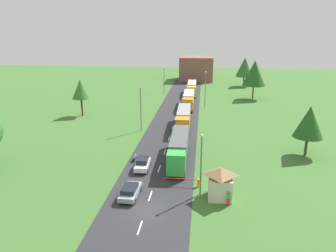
# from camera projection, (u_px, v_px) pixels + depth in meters

# --- Properties ---
(ground_plane) EXTENTS (280.00, 280.00, 0.00)m
(ground_plane) POSITION_uv_depth(u_px,v_px,m) (146.00, 210.00, 35.24)
(ground_plane) COLOR #3D6B2D
(road) EXTENTS (10.00, 140.00, 0.06)m
(road) POSITION_uv_depth(u_px,v_px,m) (169.00, 138.00, 58.56)
(road) COLOR #2B2B30
(road) RESTS_ON ground
(lane_marking_centre) EXTENTS (0.16, 122.54, 0.01)m
(lane_marking_centre) POSITION_uv_depth(u_px,v_px,m) (167.00, 144.00, 55.20)
(lane_marking_centre) COLOR white
(lane_marking_centre) RESTS_ON road
(truck_lead) EXTENTS (2.63, 13.44, 3.61)m
(truck_lead) POSITION_uv_depth(u_px,v_px,m) (179.00, 147.00, 48.00)
(truck_lead) COLOR green
(truck_lead) RESTS_ON road
(truck_second) EXTENTS (2.79, 13.20, 3.62)m
(truck_second) POSITION_uv_depth(u_px,v_px,m) (184.00, 118.00, 64.03)
(truck_second) COLOR orange
(truck_second) RESTS_ON road
(truck_third) EXTENTS (2.58, 12.71, 3.58)m
(truck_third) POSITION_uv_depth(u_px,v_px,m) (189.00, 99.00, 81.29)
(truck_third) COLOR orange
(truck_third) RESTS_ON road
(truck_fourth) EXTENTS (2.74, 12.80, 3.64)m
(truck_fourth) POSITION_uv_depth(u_px,v_px,m) (192.00, 88.00, 97.10)
(truck_fourth) COLOR yellow
(truck_fourth) RESTS_ON road
(car_lead) EXTENTS (2.03, 4.51, 1.44)m
(car_lead) POSITION_uv_depth(u_px,v_px,m) (130.00, 191.00, 37.71)
(car_lead) COLOR #8C939E
(car_lead) RESTS_ON road
(car_second) EXTENTS (1.88, 4.11, 1.58)m
(car_second) POSITION_uv_depth(u_px,v_px,m) (143.00, 164.00, 45.26)
(car_second) COLOR white
(car_second) RESTS_ON road
(motorcycle_courier) EXTENTS (0.28, 1.94, 0.91)m
(motorcycle_courier) POSITION_uv_depth(u_px,v_px,m) (135.00, 157.00, 48.40)
(motorcycle_courier) COLOR black
(motorcycle_courier) RESTS_ON road
(guard_booth) EXTENTS (3.09, 3.14, 3.83)m
(guard_booth) POSITION_uv_depth(u_px,v_px,m) (220.00, 183.00, 37.27)
(guard_booth) COLOR beige
(guard_booth) RESTS_ON ground
(barrier_gate) EXTENTS (4.64, 0.28, 1.05)m
(barrier_gate) POSITION_uv_depth(u_px,v_px,m) (192.00, 181.00, 40.35)
(barrier_gate) COLOR orange
(barrier_gate) RESTS_ON ground
(person_lead) EXTENTS (0.38, 0.23, 1.76)m
(person_lead) POSITION_uv_depth(u_px,v_px,m) (228.00, 198.00, 35.92)
(person_lead) COLOR red
(person_lead) RESTS_ON ground
(person_second) EXTENTS (0.38, 0.22, 1.63)m
(person_second) POSITION_uv_depth(u_px,v_px,m) (215.00, 185.00, 39.14)
(person_second) COLOR red
(person_second) RESTS_ON ground
(lamppost_lead) EXTENTS (0.36, 0.36, 7.62)m
(lamppost_lead) POSITION_uv_depth(u_px,v_px,m) (201.00, 162.00, 37.30)
(lamppost_lead) COLOR slate
(lamppost_lead) RESTS_ON ground
(lamppost_second) EXTENTS (0.36, 0.36, 8.72)m
(lamppost_second) POSITION_uv_depth(u_px,v_px,m) (141.00, 106.00, 61.65)
(lamppost_second) COLOR slate
(lamppost_second) RESTS_ON ground
(lamppost_third) EXTENTS (0.36, 0.36, 9.15)m
(lamppost_third) POSITION_uv_depth(u_px,v_px,m) (205.00, 88.00, 80.30)
(lamppost_third) COLOR slate
(lamppost_third) RESTS_ON ground
(lamppost_fourth) EXTENTS (0.36, 0.36, 7.90)m
(lamppost_fourth) POSITION_uv_depth(u_px,v_px,m) (164.00, 79.00, 99.91)
(lamppost_fourth) COLOR slate
(lamppost_fourth) RESTS_ON ground
(tree_birch) EXTENTS (3.94, 3.94, 8.32)m
(tree_birch) POSITION_uv_depth(u_px,v_px,m) (81.00, 89.00, 72.32)
(tree_birch) COLOR #513823
(tree_birch) RESTS_ON ground
(tree_maple) EXTENTS (6.37, 6.37, 10.85)m
(tree_maple) POSITION_uv_depth(u_px,v_px,m) (254.00, 73.00, 89.73)
(tree_maple) COLOR #513823
(tree_maple) RESTS_ON ground
(tree_elm) EXTENTS (4.49, 4.49, 7.91)m
(tree_elm) POSITION_uv_depth(u_px,v_px,m) (309.00, 122.00, 49.23)
(tree_elm) COLOR #513823
(tree_elm) RESTS_ON ground
(tree_ash) EXTENTS (5.92, 5.92, 9.93)m
(tree_ash) POSITION_uv_depth(u_px,v_px,m) (245.00, 67.00, 110.46)
(tree_ash) COLOR #513823
(tree_ash) RESTS_ON ground
(distant_building) EXTENTS (12.56, 13.32, 8.97)m
(distant_building) POSITION_uv_depth(u_px,v_px,m) (196.00, 68.00, 125.38)
(distant_building) COLOR brown
(distant_building) RESTS_ON ground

